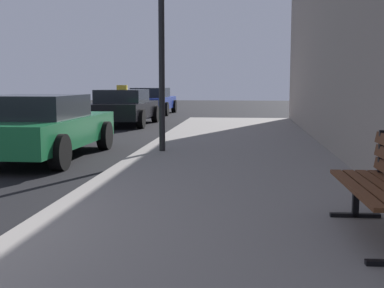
# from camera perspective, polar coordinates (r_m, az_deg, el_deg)

# --- Properties ---
(sidewalk) EXTENTS (4.00, 32.00, 0.15)m
(sidewalk) POSITION_cam_1_polar(r_m,az_deg,el_deg) (4.11, 3.53, -13.51)
(sidewalk) COLOR gray
(sidewalk) RESTS_ON ground_plane
(car_green) EXTENTS (2.06, 4.40, 1.27)m
(car_green) POSITION_cam_1_polar(r_m,az_deg,el_deg) (10.55, -16.84, 1.94)
(car_green) COLOR #196638
(car_green) RESTS_ON ground_plane
(car_black) EXTENTS (2.02, 4.22, 1.43)m
(car_black) POSITION_cam_1_polar(r_m,az_deg,el_deg) (18.30, -7.74, 4.15)
(car_black) COLOR black
(car_black) RESTS_ON ground_plane
(car_blue) EXTENTS (2.05, 4.27, 1.27)m
(car_blue) POSITION_cam_1_polar(r_m,az_deg,el_deg) (24.64, -4.61, 4.88)
(car_blue) COLOR #233899
(car_blue) RESTS_ON ground_plane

